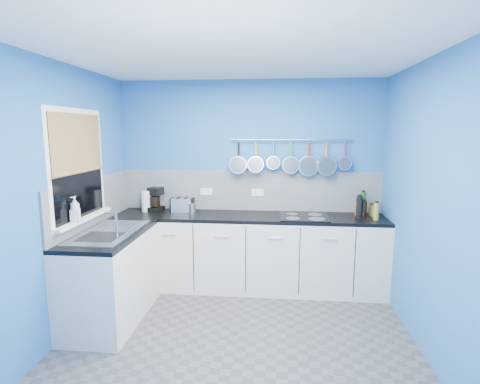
% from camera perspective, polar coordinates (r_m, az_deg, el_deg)
% --- Properties ---
extents(floor, '(3.20, 3.00, 0.02)m').
position_cam_1_polar(floor, '(3.67, -0.40, -21.83)').
color(floor, '#47474C').
rests_on(floor, ground).
extents(ceiling, '(3.20, 3.00, 0.02)m').
position_cam_1_polar(ceiling, '(3.20, -0.46, 20.51)').
color(ceiling, white).
rests_on(ceiling, ground).
extents(wall_back, '(3.20, 0.02, 2.50)m').
position_cam_1_polar(wall_back, '(4.69, 1.52, 1.48)').
color(wall_back, '#2864AE').
rests_on(wall_back, ground).
extents(wall_front, '(3.20, 0.02, 2.50)m').
position_cam_1_polar(wall_front, '(1.77, -5.73, -11.90)').
color(wall_front, '#2864AE').
rests_on(wall_front, ground).
extents(wall_left, '(0.02, 3.00, 2.50)m').
position_cam_1_polar(wall_left, '(3.73, -25.83, -1.47)').
color(wall_left, '#2864AE').
rests_on(wall_left, ground).
extents(wall_right, '(0.02, 3.00, 2.50)m').
position_cam_1_polar(wall_right, '(3.43, 27.38, -2.45)').
color(wall_right, '#2864AE').
rests_on(wall_right, ground).
extents(backsplash_back, '(3.20, 0.02, 0.50)m').
position_cam_1_polar(backsplash_back, '(4.68, 1.50, 0.23)').
color(backsplash_back, '#9EA0A5').
rests_on(backsplash_back, wall_back).
extents(backsplash_left, '(0.02, 1.80, 0.50)m').
position_cam_1_polar(backsplash_left, '(4.25, -21.30, -1.32)').
color(backsplash_left, '#9EA0A5').
rests_on(backsplash_left, wall_left).
extents(cabinet_run_back, '(3.20, 0.60, 0.86)m').
position_cam_1_polar(cabinet_run_back, '(4.58, 1.19, -9.28)').
color(cabinet_run_back, silver).
rests_on(cabinet_run_back, ground).
extents(worktop_back, '(3.20, 0.60, 0.04)m').
position_cam_1_polar(worktop_back, '(4.45, 1.21, -3.78)').
color(worktop_back, black).
rests_on(worktop_back, cabinet_run_back).
extents(cabinet_run_left, '(0.60, 1.20, 0.86)m').
position_cam_1_polar(cabinet_run_left, '(4.06, -18.93, -12.24)').
color(cabinet_run_left, silver).
rests_on(cabinet_run_left, ground).
extents(worktop_left, '(0.60, 1.20, 0.04)m').
position_cam_1_polar(worktop_left, '(3.93, -19.27, -6.11)').
color(worktop_left, black).
rests_on(worktop_left, cabinet_run_left).
extents(window_frame, '(0.01, 1.00, 1.10)m').
position_cam_1_polar(window_frame, '(3.93, -23.44, 3.61)').
color(window_frame, white).
rests_on(window_frame, wall_left).
extents(window_glass, '(0.01, 0.90, 1.00)m').
position_cam_1_polar(window_glass, '(3.93, -23.38, 3.61)').
color(window_glass, black).
rests_on(window_glass, wall_left).
extents(bamboo_blind, '(0.01, 0.90, 0.55)m').
position_cam_1_polar(bamboo_blind, '(3.92, -23.49, 6.89)').
color(bamboo_blind, '#A1743E').
rests_on(bamboo_blind, wall_left).
extents(window_sill, '(0.10, 0.98, 0.03)m').
position_cam_1_polar(window_sill, '(4.00, -22.65, -3.74)').
color(window_sill, white).
rests_on(window_sill, wall_left).
extents(sink_unit, '(0.50, 0.95, 0.01)m').
position_cam_1_polar(sink_unit, '(3.92, -19.29, -5.77)').
color(sink_unit, silver).
rests_on(sink_unit, worktop_left).
extents(mixer_tap, '(0.12, 0.08, 0.26)m').
position_cam_1_polar(mixer_tap, '(3.66, -18.30, -4.71)').
color(mixer_tap, silver).
rests_on(mixer_tap, worktop_left).
extents(socket_left, '(0.15, 0.01, 0.09)m').
position_cam_1_polar(socket_left, '(4.74, -5.16, 0.07)').
color(socket_left, white).
rests_on(socket_left, backsplash_back).
extents(socket_right, '(0.15, 0.01, 0.09)m').
position_cam_1_polar(socket_right, '(4.67, 2.71, -0.05)').
color(socket_right, white).
rests_on(socket_right, backsplash_back).
extents(pot_rail, '(1.45, 0.02, 0.02)m').
position_cam_1_polar(pot_rail, '(4.58, 7.81, 7.87)').
color(pot_rail, silver).
rests_on(pot_rail, wall_back).
extents(soap_bottle_a, '(0.12, 0.12, 0.24)m').
position_cam_1_polar(soap_bottle_a, '(3.80, -23.83, -2.38)').
color(soap_bottle_a, white).
rests_on(soap_bottle_a, window_sill).
extents(soap_bottle_b, '(0.10, 0.10, 0.17)m').
position_cam_1_polar(soap_bottle_b, '(3.81, -23.82, -2.89)').
color(soap_bottle_b, white).
rests_on(soap_bottle_b, window_sill).
extents(paper_towel, '(0.15, 0.15, 0.26)m').
position_cam_1_polar(paper_towel, '(4.78, -14.09, -1.34)').
color(paper_towel, white).
rests_on(paper_towel, worktop_back).
extents(coffee_maker, '(0.21, 0.22, 0.29)m').
position_cam_1_polar(coffee_maker, '(4.76, -12.77, -1.11)').
color(coffee_maker, black).
rests_on(coffee_maker, worktop_back).
extents(toaster, '(0.28, 0.19, 0.17)m').
position_cam_1_polar(toaster, '(4.68, -8.77, -1.93)').
color(toaster, silver).
rests_on(toaster, worktop_back).
extents(canister, '(0.09, 0.09, 0.12)m').
position_cam_1_polar(canister, '(4.59, -7.27, -2.44)').
color(canister, silver).
rests_on(canister, worktop_back).
extents(hob, '(0.55, 0.48, 0.01)m').
position_cam_1_polar(hob, '(4.39, 9.74, -3.76)').
color(hob, black).
rests_on(hob, worktop_back).
extents(pan_0, '(0.22, 0.11, 0.41)m').
position_cam_1_polar(pan_0, '(4.60, -0.21, 5.42)').
color(pan_0, silver).
rests_on(pan_0, pot_rail).
extents(pan_1, '(0.20, 0.11, 0.39)m').
position_cam_1_polar(pan_1, '(4.58, 2.44, 5.49)').
color(pan_1, silver).
rests_on(pan_1, pot_rail).
extents(pan_2, '(0.17, 0.07, 0.36)m').
position_cam_1_polar(pan_2, '(4.57, 5.10, 5.68)').
color(pan_2, silver).
rests_on(pan_2, pot_rail).
extents(pan_3, '(0.21, 0.08, 0.40)m').
position_cam_1_polar(pan_3, '(4.58, 7.76, 5.35)').
color(pan_3, silver).
rests_on(pan_3, pot_rail).
extents(pan_4, '(0.24, 0.07, 0.43)m').
position_cam_1_polar(pan_4, '(4.59, 10.40, 5.12)').
color(pan_4, silver).
rests_on(pan_4, pot_rail).
extents(pan_5, '(0.23, 0.10, 0.42)m').
position_cam_1_polar(pan_5, '(4.61, 13.04, 5.11)').
color(pan_5, silver).
rests_on(pan_5, pot_rail).
extents(pan_6, '(0.17, 0.07, 0.36)m').
position_cam_1_polar(pan_6, '(4.64, 15.65, 5.44)').
color(pan_6, silver).
rests_on(pan_6, pot_rail).
extents(condiment_0, '(0.07, 0.07, 0.13)m').
position_cam_1_polar(condiment_0, '(4.67, 19.47, -2.64)').
color(condiment_0, brown).
rests_on(condiment_0, worktop_back).
extents(condiment_1, '(0.06, 0.06, 0.28)m').
position_cam_1_polar(condiment_1, '(4.62, 18.21, -1.74)').
color(condiment_1, '#265919').
rests_on(condiment_1, worktop_back).
extents(condiment_2, '(0.05, 0.05, 0.17)m').
position_cam_1_polar(condiment_2, '(4.63, 17.42, -2.37)').
color(condiment_2, '#8C5914').
rests_on(condiment_2, worktop_back).
extents(condiment_3, '(0.06, 0.06, 0.15)m').
position_cam_1_polar(condiment_3, '(4.60, 19.81, -2.72)').
color(condiment_3, '#3F721E').
rests_on(condiment_3, worktop_back).
extents(condiment_4, '(0.07, 0.07, 0.19)m').
position_cam_1_polar(condiment_4, '(4.56, 18.34, -2.49)').
color(condiment_4, black).
rests_on(condiment_4, worktop_back).
extents(condiment_5, '(0.07, 0.07, 0.25)m').
position_cam_1_polar(condiment_5, '(4.52, 17.70, -2.17)').
color(condiment_5, black).
rests_on(condiment_5, worktop_back).
extents(condiment_6, '(0.06, 0.06, 0.19)m').
position_cam_1_polar(condiment_6, '(4.46, 20.05, -2.80)').
color(condiment_6, olive).
rests_on(condiment_6, worktop_back).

